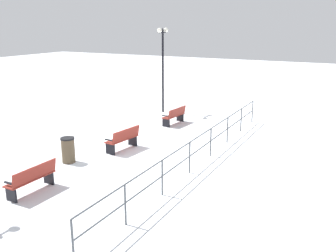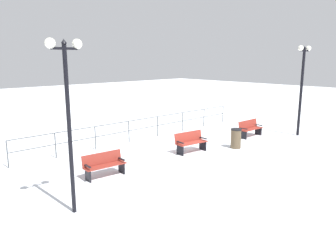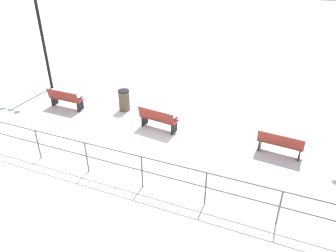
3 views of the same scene
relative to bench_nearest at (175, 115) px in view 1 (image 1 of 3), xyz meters
The scene contains 7 objects.
ground_plane 4.61m from the bench_nearest, 88.71° to the left, with size 80.00×80.00×0.00m, color white.
bench_nearest is the anchor object (origin of this frame).
bench_second 4.60m from the bench_nearest, 90.05° to the left, with size 0.74×1.61×0.92m.
bench_third 9.19m from the bench_nearest, 88.96° to the left, with size 0.55×1.64×0.89m.
lamppost_near 3.98m from the bench_nearest, 49.64° to the right, with size 0.27×0.99×4.70m.
waterfront_railing 5.70m from the bench_nearest, 126.23° to the left, with size 0.05×13.67×1.12m.
trash_bin 6.75m from the bench_nearest, 81.43° to the left, with size 0.51×0.51×0.95m.
Camera 1 is at (-8.44, 12.06, 4.97)m, focal length 40.65 mm.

